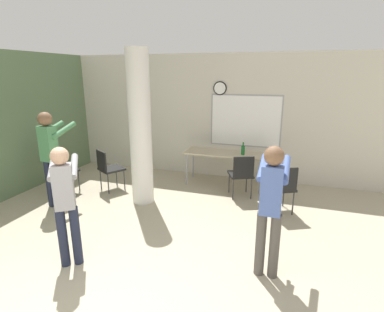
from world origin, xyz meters
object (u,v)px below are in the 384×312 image
at_px(chair_table_right, 242,173).
at_px(person_playing_side, 271,202).
at_px(chair_near_pillar, 108,167).
at_px(chair_mid_room, 282,186).
at_px(folding_table, 225,155).
at_px(person_watching_back, 51,153).
at_px(bottle_on_table, 243,150).
at_px(chair_by_left_wall, 61,169).
at_px(person_playing_front, 65,197).

distance_m(chair_table_right, person_playing_side, 2.38).
height_order(chair_near_pillar, chair_mid_room, same).
height_order(folding_table, person_watching_back, person_watching_back).
height_order(folding_table, chair_mid_room, chair_mid_room).
bearing_deg(person_watching_back, chair_table_right, 24.48).
distance_m(chair_near_pillar, person_playing_side, 3.80).
height_order(bottle_on_table, person_playing_side, person_playing_side).
height_order(chair_table_right, chair_mid_room, same).
relative_size(chair_near_pillar, person_playing_side, 0.54).
xyz_separation_m(bottle_on_table, chair_by_left_wall, (-3.44, -1.40, -0.32)).
height_order(chair_table_right, person_playing_front, person_playing_front).
bearing_deg(bottle_on_table, folding_table, 171.23).
distance_m(person_playing_side, person_playing_front, 2.47).
bearing_deg(person_watching_back, person_playing_front, -43.40).
bearing_deg(person_watching_back, person_playing_side, -11.80).
distance_m(chair_mid_room, person_playing_front, 3.44).
bearing_deg(folding_table, person_playing_front, -110.92).
distance_m(chair_table_right, person_playing_front, 3.31).
xyz_separation_m(bottle_on_table, chair_mid_room, (0.83, -1.00, -0.32)).
xyz_separation_m(bottle_on_table, person_playing_side, (0.72, -2.77, 0.12)).
height_order(folding_table, person_playing_front, person_playing_front).
distance_m(folding_table, person_playing_side, 3.05).
xyz_separation_m(chair_table_right, chair_mid_room, (0.77, -0.48, 0.00)).
relative_size(bottle_on_table, chair_mid_room, 0.30).
bearing_deg(person_playing_side, person_playing_front, -167.22).
relative_size(folding_table, chair_by_left_wall, 1.95).
height_order(chair_near_pillar, chair_table_right, same).
bearing_deg(chair_by_left_wall, chair_mid_room, 5.32).
bearing_deg(folding_table, chair_by_left_wall, -154.43).
bearing_deg(chair_near_pillar, folding_table, 25.31).
distance_m(bottle_on_table, chair_table_right, 0.62).
relative_size(bottle_on_table, person_playing_front, 0.17).
bearing_deg(bottle_on_table, person_playing_front, -116.92).
bearing_deg(person_playing_front, bottle_on_table, 63.08).
xyz_separation_m(bottle_on_table, person_playing_front, (-1.68, -3.31, 0.08)).
bearing_deg(folding_table, person_watching_back, -143.23).
height_order(chair_by_left_wall, person_watching_back, person_watching_back).
bearing_deg(person_playing_front, chair_by_left_wall, 132.63).
relative_size(chair_near_pillar, person_watching_back, 0.50).
relative_size(bottle_on_table, chair_table_right, 0.30).
relative_size(chair_mid_room, person_playing_side, 0.54).
bearing_deg(chair_near_pillar, person_playing_front, -68.18).
height_order(folding_table, person_playing_side, person_playing_side).
relative_size(bottle_on_table, chair_near_pillar, 0.30).
xyz_separation_m(folding_table, chair_by_left_wall, (-3.05, -1.46, -0.17)).
xyz_separation_m(chair_near_pillar, chair_mid_room, (3.44, -0.01, 0.00)).
bearing_deg(chair_by_left_wall, chair_table_right, 14.01).
bearing_deg(chair_table_right, person_watching_back, -155.52).
relative_size(bottle_on_table, chair_by_left_wall, 0.30).
bearing_deg(chair_mid_room, person_watching_back, -166.21).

